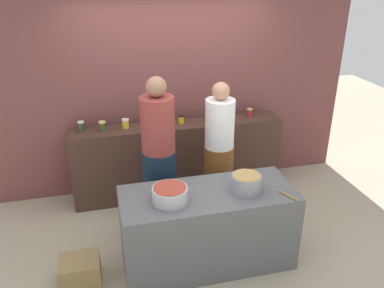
# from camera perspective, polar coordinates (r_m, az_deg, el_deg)

# --- Properties ---
(ground) EXTENTS (12.00, 12.00, 0.00)m
(ground) POSITION_cam_1_polar(r_m,az_deg,el_deg) (4.55, 1.09, -13.94)
(ground) COLOR tan
(storefront_wall) EXTENTS (4.80, 0.12, 3.00)m
(storefront_wall) POSITION_cam_1_polar(r_m,az_deg,el_deg) (5.15, -2.99, 9.55)
(storefront_wall) COLOR brown
(storefront_wall) RESTS_ON ground
(display_shelf) EXTENTS (2.70, 0.36, 0.99)m
(display_shelf) POSITION_cam_1_polar(r_m,az_deg,el_deg) (5.19, -2.00, -2.24)
(display_shelf) COLOR #442C23
(display_shelf) RESTS_ON ground
(prep_table) EXTENTS (1.70, 0.70, 0.82)m
(prep_table) POSITION_cam_1_polar(r_m,az_deg,el_deg) (4.07, 2.25, -11.95)
(prep_table) COLOR #55575A
(prep_table) RESTS_ON ground
(preserve_jar_0) EXTENTS (0.08, 0.08, 0.13)m
(preserve_jar_0) POSITION_cam_1_polar(r_m,az_deg,el_deg) (4.93, -15.66, 2.45)
(preserve_jar_0) COLOR #334328
(preserve_jar_0) RESTS_ON display_shelf
(preserve_jar_1) EXTENTS (0.09, 0.09, 0.12)m
(preserve_jar_1) POSITION_cam_1_polar(r_m,az_deg,el_deg) (4.89, -12.77, 2.53)
(preserve_jar_1) COLOR #3C4C21
(preserve_jar_1) RESTS_ON display_shelf
(preserve_jar_2) EXTENTS (0.09, 0.09, 0.11)m
(preserve_jar_2) POSITION_cam_1_polar(r_m,az_deg,el_deg) (4.92, -9.54, 2.93)
(preserve_jar_2) COLOR gold
(preserve_jar_2) RESTS_ON display_shelf
(preserve_jar_3) EXTENTS (0.09, 0.09, 0.12)m
(preserve_jar_3) POSITION_cam_1_polar(r_m,az_deg,el_deg) (4.96, -5.64, 3.36)
(preserve_jar_3) COLOR gold
(preserve_jar_3) RESTS_ON display_shelf
(preserve_jar_4) EXTENTS (0.07, 0.07, 0.13)m
(preserve_jar_4) POSITION_cam_1_polar(r_m,az_deg,el_deg) (4.97, -3.83, 3.52)
(preserve_jar_4) COLOR #24491F
(preserve_jar_4) RESTS_ON display_shelf
(preserve_jar_5) EXTENTS (0.08, 0.08, 0.10)m
(preserve_jar_5) POSITION_cam_1_polar(r_m,az_deg,el_deg) (5.01, -1.57, 3.57)
(preserve_jar_5) COLOR gold
(preserve_jar_5) RESTS_ON display_shelf
(preserve_jar_6) EXTENTS (0.08, 0.08, 0.10)m
(preserve_jar_6) POSITION_cam_1_polar(r_m,az_deg,el_deg) (5.04, 2.37, 3.73)
(preserve_jar_6) COLOR orange
(preserve_jar_6) RESTS_ON display_shelf
(preserve_jar_7) EXTENTS (0.07, 0.07, 0.10)m
(preserve_jar_7) POSITION_cam_1_polar(r_m,az_deg,el_deg) (5.29, 8.28, 4.51)
(preserve_jar_7) COLOR #B32521
(preserve_jar_7) RESTS_ON display_shelf
(cooking_pot_left) EXTENTS (0.33, 0.33, 0.15)m
(cooking_pot_left) POSITION_cam_1_polar(r_m,az_deg,el_deg) (3.68, -3.19, -7.25)
(cooking_pot_left) COLOR #B7B7BC
(cooking_pot_left) RESTS_ON prep_table
(cooking_pot_center) EXTENTS (0.29, 0.29, 0.17)m
(cooking_pot_center) POSITION_cam_1_polar(r_m,az_deg,el_deg) (3.86, 7.81, -5.59)
(cooking_pot_center) COLOR gray
(cooking_pot_center) RESTS_ON prep_table
(wooden_spoon) EXTENTS (0.12, 0.21, 0.02)m
(wooden_spoon) POSITION_cam_1_polar(r_m,az_deg,el_deg) (3.88, 13.64, -7.21)
(wooden_spoon) COLOR #9E703D
(wooden_spoon) RESTS_ON prep_table
(cook_with_tongs) EXTENTS (0.38, 0.38, 1.81)m
(cook_with_tongs) POSITION_cam_1_polar(r_m,az_deg,el_deg) (4.36, -4.74, -2.99)
(cook_with_tongs) COLOR #122232
(cook_with_tongs) RESTS_ON ground
(cook_in_cap) EXTENTS (0.35, 0.35, 1.67)m
(cook_in_cap) POSITION_cam_1_polar(r_m,az_deg,el_deg) (4.64, 3.87, -2.04)
(cook_in_cap) COLOR brown
(cook_in_cap) RESTS_ON ground
(bread_crate) EXTENTS (0.38, 0.32, 0.28)m
(bread_crate) POSITION_cam_1_polar(r_m,az_deg,el_deg) (4.13, -15.78, -17.24)
(bread_crate) COLOR olive
(bread_crate) RESTS_ON ground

